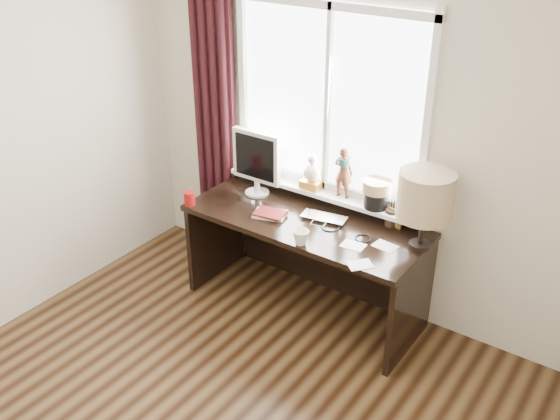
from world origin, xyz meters
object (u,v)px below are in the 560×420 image
Objects in this scene: mug at (301,237)px; desk at (312,243)px; table_lamp at (426,196)px; monitor at (256,159)px; red_cup at (190,199)px; laptop at (324,218)px.

mug reaches higher than desk.
table_lamp reaches higher than mug.
desk is (-0.16, 0.40, -0.30)m from mug.
desk is 3.47× the size of monitor.
mug is 1.05× the size of red_cup.
red_cup is 0.56m from monitor.
mug is at bearing -147.81° from table_lamp.
red_cup is at bearing -167.86° from laptop.
red_cup reaches higher than laptop.
table_lamp reaches higher than laptop.
red_cup is at bearing -123.85° from monitor.
table_lamp is (0.69, 0.03, 0.35)m from laptop.
monitor reaches higher than desk.
desk is at bearing 26.38° from red_cup.
laptop is 0.61× the size of table_lamp.
laptop is at bearing 22.17° from red_cup.
monitor is at bearing 179.05° from table_lamp.
monitor is (-0.51, 0.03, 0.52)m from desk.
table_lamp is (0.64, 0.40, 0.31)m from mug.
laptop is 0.78m from table_lamp.
monitor is 0.94× the size of table_lamp.
red_cup is 0.94m from desk.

